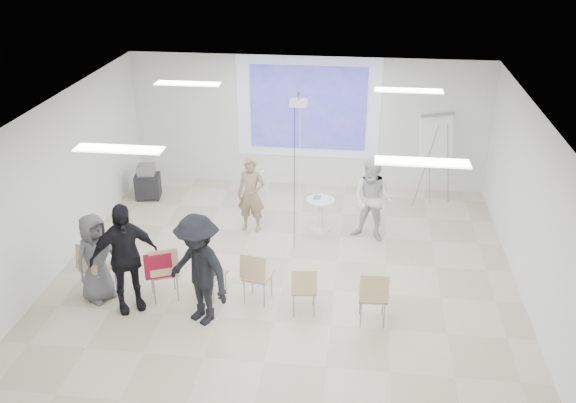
# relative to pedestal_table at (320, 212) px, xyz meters

# --- Properties ---
(floor) EXTENTS (8.00, 9.00, 0.10)m
(floor) POSITION_rel_pedestal_table_xyz_m (-0.47, -2.22, -0.43)
(floor) COLOR beige
(floor) RESTS_ON ground
(ceiling) EXTENTS (8.00, 9.00, 0.10)m
(ceiling) POSITION_rel_pedestal_table_xyz_m (-0.47, -2.22, 2.67)
(ceiling) COLOR white
(ceiling) RESTS_ON wall_back
(wall_back) EXTENTS (8.00, 0.10, 3.00)m
(wall_back) POSITION_rel_pedestal_table_xyz_m (-0.47, 2.33, 1.12)
(wall_back) COLOR silver
(wall_back) RESTS_ON floor
(wall_left) EXTENTS (0.10, 9.00, 3.00)m
(wall_left) POSITION_rel_pedestal_table_xyz_m (-4.52, -2.22, 1.12)
(wall_left) COLOR silver
(wall_left) RESTS_ON floor
(wall_right) EXTENTS (0.10, 9.00, 3.00)m
(wall_right) POSITION_rel_pedestal_table_xyz_m (3.58, -2.22, 1.12)
(wall_right) COLOR silver
(wall_right) RESTS_ON floor
(projection_halo) EXTENTS (3.20, 0.01, 2.30)m
(projection_halo) POSITION_rel_pedestal_table_xyz_m (-0.47, 2.26, 1.47)
(projection_halo) COLOR silver
(projection_halo) RESTS_ON wall_back
(projection_image) EXTENTS (2.60, 0.01, 1.90)m
(projection_image) POSITION_rel_pedestal_table_xyz_m (-0.47, 2.25, 1.47)
(projection_image) COLOR #3937BC
(projection_image) RESTS_ON wall_back
(pedestal_table) EXTENTS (0.61, 0.61, 0.69)m
(pedestal_table) POSITION_rel_pedestal_table_xyz_m (0.00, 0.00, 0.00)
(pedestal_table) COLOR silver
(pedestal_table) RESTS_ON floor
(player_left) EXTENTS (0.68, 0.50, 1.75)m
(player_left) POSITION_rel_pedestal_table_xyz_m (-1.35, -0.16, 0.49)
(player_left) COLOR #977B5C
(player_left) RESTS_ON floor
(player_right) EXTENTS (1.07, 0.96, 1.85)m
(player_right) POSITION_rel_pedestal_table_xyz_m (1.01, -0.26, 0.54)
(player_right) COLOR white
(player_right) RESTS_ON floor
(controller_left) EXTENTS (0.06, 0.14, 0.04)m
(controller_left) POSITION_rel_pedestal_table_xyz_m (-1.17, 0.09, 0.77)
(controller_left) COLOR white
(controller_left) RESTS_ON player_left
(controller_right) EXTENTS (0.07, 0.11, 0.04)m
(controller_right) POSITION_rel_pedestal_table_xyz_m (0.83, -0.01, 0.86)
(controller_right) COLOR white
(controller_right) RESTS_ON player_right
(chair_far_left) EXTENTS (0.60, 0.62, 0.96)m
(chair_far_left) POSITION_rel_pedestal_table_xyz_m (-3.52, -2.83, 0.19)
(chair_far_left) COLOR tan
(chair_far_left) RESTS_ON floor
(chair_left_mid) EXTENTS (0.63, 0.64, 0.99)m
(chair_left_mid) POSITION_rel_pedestal_table_xyz_m (-2.33, -2.82, 0.20)
(chair_left_mid) COLOR tan
(chair_left_mid) RESTS_ON floor
(chair_left_inner) EXTENTS (0.56, 0.57, 0.88)m
(chair_left_inner) POSITION_rel_pedestal_table_xyz_m (-1.63, -2.70, 0.14)
(chair_left_inner) COLOR tan
(chair_left_inner) RESTS_ON floor
(chair_center) EXTENTS (0.52, 0.54, 0.92)m
(chair_center) POSITION_rel_pedestal_table_xyz_m (-0.83, -2.72, 0.16)
(chair_center) COLOR tan
(chair_center) RESTS_ON floor
(chair_right_inner) EXTENTS (0.44, 0.47, 0.85)m
(chair_right_inner) POSITION_rel_pedestal_table_xyz_m (-0.03, -2.95, 0.12)
(chair_right_inner) COLOR tan
(chair_right_inner) RESTS_ON floor
(chair_right_far) EXTENTS (0.46, 0.49, 0.94)m
(chair_right_far) POSITION_rel_pedestal_table_xyz_m (1.05, -3.10, 0.17)
(chair_right_far) COLOR tan
(chair_right_far) RESTS_ON floor
(red_jacket) EXTENTS (0.44, 0.27, 0.41)m
(red_jacket) POSITION_rel_pedestal_table_xyz_m (-2.37, -2.96, 0.34)
(red_jacket) COLOR maroon
(red_jacket) RESTS_ON chair_left_mid
(laptop) EXTENTS (0.39, 0.35, 0.03)m
(laptop) POSITION_rel_pedestal_table_xyz_m (-1.60, -2.61, 0.09)
(laptop) COLOR black
(laptop) RESTS_ON chair_left_inner
(audience_left) EXTENTS (1.43, 1.29, 2.11)m
(audience_left) POSITION_rel_pedestal_table_xyz_m (-2.85, -3.12, 0.67)
(audience_left) COLOR black
(audience_left) RESTS_ON floor
(audience_mid) EXTENTS (1.52, 1.34, 2.07)m
(audience_mid) POSITION_rel_pedestal_table_xyz_m (-1.61, -3.31, 0.65)
(audience_mid) COLOR black
(audience_mid) RESTS_ON floor
(audience_outer) EXTENTS (0.90, 1.00, 1.71)m
(audience_outer) POSITION_rel_pedestal_table_xyz_m (-3.42, -2.90, 0.47)
(audience_outer) COLOR #5C5B61
(audience_outer) RESTS_ON floor
(flipchart_easel) EXTENTS (0.83, 0.66, 2.05)m
(flipchart_easel) POSITION_rel_pedestal_table_xyz_m (2.29, 1.50, 1.13)
(flipchart_easel) COLOR gray
(flipchart_easel) RESTS_ON floor
(av_cart) EXTENTS (0.59, 0.50, 0.79)m
(av_cart) POSITION_rel_pedestal_table_xyz_m (-3.90, 1.07, -0.02)
(av_cart) COLOR black
(av_cart) RESTS_ON floor
(ceiling_projector) EXTENTS (0.30, 0.25, 3.00)m
(ceiling_projector) POSITION_rel_pedestal_table_xyz_m (-0.37, -0.73, 2.31)
(ceiling_projector) COLOR white
(ceiling_projector) RESTS_ON ceiling
(fluor_panel_nw) EXTENTS (1.20, 0.30, 0.02)m
(fluor_panel_nw) POSITION_rel_pedestal_table_xyz_m (-2.47, -0.22, 2.59)
(fluor_panel_nw) COLOR white
(fluor_panel_nw) RESTS_ON ceiling
(fluor_panel_ne) EXTENTS (1.20, 0.30, 0.02)m
(fluor_panel_ne) POSITION_rel_pedestal_table_xyz_m (1.53, -0.22, 2.59)
(fluor_panel_ne) COLOR white
(fluor_panel_ne) RESTS_ON ceiling
(fluor_panel_sw) EXTENTS (1.20, 0.30, 0.02)m
(fluor_panel_sw) POSITION_rel_pedestal_table_xyz_m (-2.47, -3.72, 2.59)
(fluor_panel_sw) COLOR white
(fluor_panel_sw) RESTS_ON ceiling
(fluor_panel_se) EXTENTS (1.20, 0.30, 0.02)m
(fluor_panel_se) POSITION_rel_pedestal_table_xyz_m (1.53, -3.72, 2.59)
(fluor_panel_se) COLOR white
(fluor_panel_se) RESTS_ON ceiling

